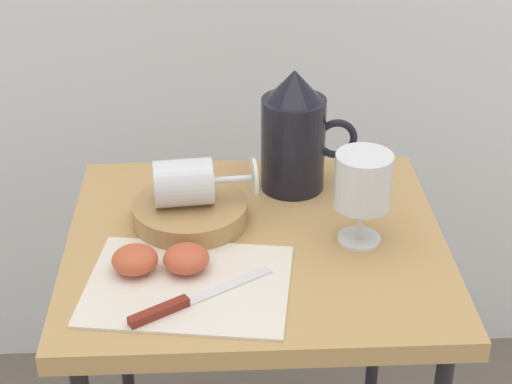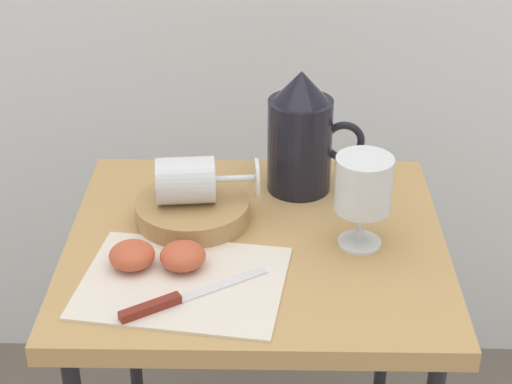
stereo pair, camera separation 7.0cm
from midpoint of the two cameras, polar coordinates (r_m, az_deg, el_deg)
The scene contains 9 objects.
table at distance 1.30m, azimuth -1.55°, elevation -5.72°, with size 0.56×0.51×0.69m.
linen_napkin at distance 1.17m, azimuth -6.30°, elevation -6.25°, with size 0.27×0.21×0.00m, color silver.
basket_tray at distance 1.29m, azimuth -5.99°, elevation -1.43°, with size 0.17×0.17×0.04m, color #AD8451.
pitcher at distance 1.36m, azimuth 1.08°, elevation 3.41°, with size 0.16×0.10×0.20m.
wine_glass_upright at distance 1.21m, azimuth 5.54°, elevation 0.44°, with size 0.08×0.08×0.14m.
wine_glass_tipped_near at distance 1.27m, azimuth -6.26°, elevation 0.62°, with size 0.16×0.08×0.07m.
apple_half_left at distance 1.19m, azimuth -9.81°, elevation -4.53°, with size 0.06×0.06×0.04m, color #C15133.
apple_half_right at distance 1.18m, azimuth -6.39°, elevation -4.49°, with size 0.06×0.06×0.04m, color #C15133.
knife at distance 1.12m, azimuth -6.82°, elevation -7.45°, with size 0.19×0.13×0.01m.
Camera 1 is at (-0.05, -1.06, 1.37)m, focal length 59.67 mm.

